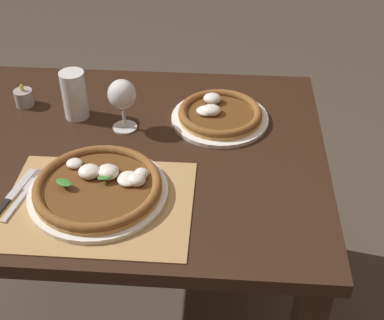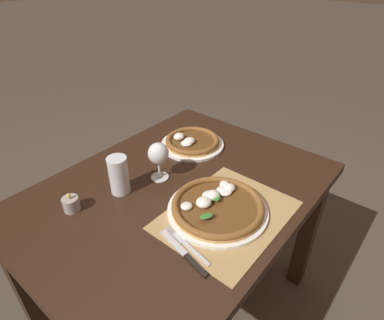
# 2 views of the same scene
# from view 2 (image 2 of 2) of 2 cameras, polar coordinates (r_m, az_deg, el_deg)

# --- Properties ---
(ground_plane) EXTENTS (24.00, 24.00, 0.00)m
(ground_plane) POSITION_cam_2_polar(r_m,az_deg,el_deg) (1.77, -2.03, -24.19)
(ground_plane) COLOR #473D33
(dining_table) EXTENTS (1.15, 0.87, 0.74)m
(dining_table) POSITION_cam_2_polar(r_m,az_deg,el_deg) (1.29, -2.58, -9.07)
(dining_table) COLOR black
(dining_table) RESTS_ON ground
(paper_placemat) EXTENTS (0.45, 0.35, 0.00)m
(paper_placemat) POSITION_cam_2_polar(r_m,az_deg,el_deg) (1.11, 6.33, -9.60)
(paper_placemat) COLOR #A88451
(paper_placemat) RESTS_ON dining_table
(pizza_near) EXTENTS (0.34, 0.34, 0.05)m
(pizza_near) POSITION_cam_2_polar(r_m,az_deg,el_deg) (1.10, 4.51, -8.17)
(pizza_near) COLOR white
(pizza_near) RESTS_ON paper_placemat
(pizza_far) EXTENTS (0.29, 0.29, 0.05)m
(pizza_far) POSITION_cam_2_polar(r_m,az_deg,el_deg) (1.46, -0.02, 3.22)
(pizza_far) COLOR white
(pizza_far) RESTS_ON dining_table
(wine_glass) EXTENTS (0.08, 0.08, 0.16)m
(wine_glass) POSITION_cam_2_polar(r_m,az_deg,el_deg) (1.21, -5.99, 0.89)
(wine_glass) COLOR silver
(wine_glass) RESTS_ON dining_table
(pint_glass) EXTENTS (0.07, 0.07, 0.15)m
(pint_glass) POSITION_cam_2_polar(r_m,az_deg,el_deg) (1.19, -12.86, -2.74)
(pint_glass) COLOR silver
(pint_glass) RESTS_ON dining_table
(fork) EXTENTS (0.05, 0.20, 0.00)m
(fork) POSITION_cam_2_polar(r_m,az_deg,el_deg) (1.00, -0.99, -14.78)
(fork) COLOR #B7B7BC
(fork) RESTS_ON paper_placemat
(knife) EXTENTS (0.06, 0.21, 0.01)m
(knife) POSITION_cam_2_polar(r_m,az_deg,el_deg) (0.98, -1.61, -16.03)
(knife) COLOR black
(knife) RESTS_ON paper_placemat
(votive_candle) EXTENTS (0.06, 0.06, 0.07)m
(votive_candle) POSITION_cam_2_polar(r_m,az_deg,el_deg) (1.18, -20.69, -7.39)
(votive_candle) COLOR gray
(votive_candle) RESTS_ON dining_table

